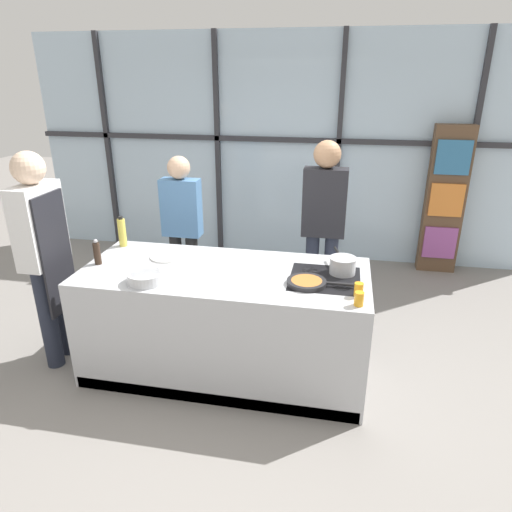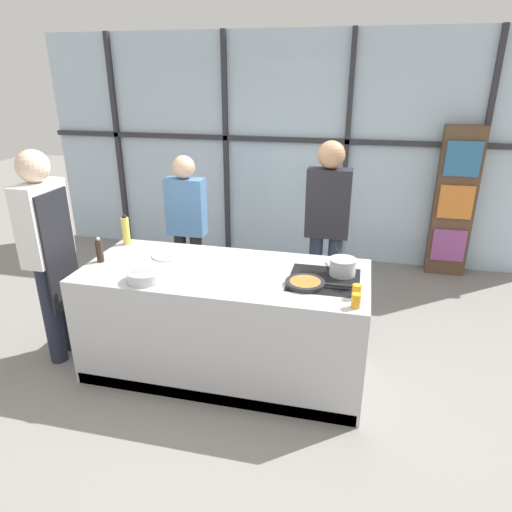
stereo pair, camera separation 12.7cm
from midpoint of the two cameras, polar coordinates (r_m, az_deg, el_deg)
ground_plane at (r=3.99m, az=-2.73°, el=-13.63°), size 18.00×18.00×0.00m
back_window_wall at (r=5.94m, az=4.28°, el=13.06°), size 6.40×0.10×2.80m
bookshelf at (r=5.91m, az=24.11°, el=6.06°), size 0.45×0.19×1.78m
demo_island at (r=3.74m, az=-2.84°, el=-8.08°), size 2.23×0.96×0.89m
chef at (r=4.01m, az=-23.75°, el=1.22°), size 0.25×0.44×1.79m
spectator_far_left at (r=4.65m, az=-7.87°, el=4.14°), size 0.38×0.22×1.58m
spectator_center_left at (r=4.32m, az=9.73°, el=4.33°), size 0.40×0.25×1.77m
frying_pan at (r=3.31m, az=7.41°, el=-3.38°), size 0.52×0.29×0.04m
saucepan at (r=3.51m, az=11.80°, el=-1.26°), size 0.20×0.37×0.13m
white_plate at (r=3.86m, az=-9.98°, el=0.06°), size 0.27×0.27×0.01m
mixing_bowl at (r=3.43m, az=-12.63°, el=-2.37°), size 0.27×0.27×0.08m
oil_bottle at (r=4.18m, az=-15.13°, el=3.09°), size 0.07×0.07×0.27m
pepper_grinder at (r=3.85m, az=-18.08°, el=0.64°), size 0.05×0.05×0.21m
juice_glass_near at (r=3.06m, az=13.57°, el=-5.46°), size 0.06×0.06×0.10m
juice_glass_far at (r=3.18m, az=13.59°, el=-4.33°), size 0.06×0.06×0.10m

